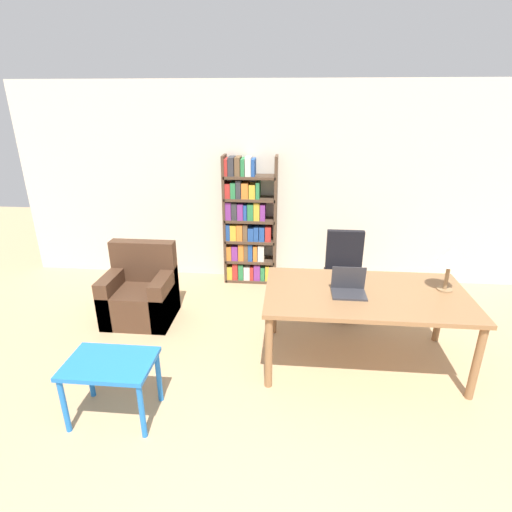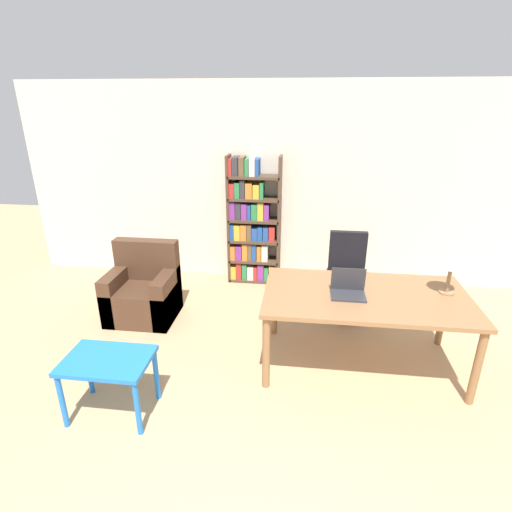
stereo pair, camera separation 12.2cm
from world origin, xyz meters
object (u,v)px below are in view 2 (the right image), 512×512
Objects in this scene: bookshelf at (251,225)px; desk at (365,302)px; laptop at (348,290)px; table_lamp at (452,261)px; armchair at (143,293)px; side_table_blue at (108,367)px; office_chair at (346,279)px.

desk is at bearing -53.96° from bookshelf.
table_lamp reaches higher than laptop.
laptop reaches higher than desk.
desk is at bearing -14.34° from armchair.
bookshelf reaches higher than laptop.
laptop is at bearing -16.22° from armchair.
table_lamp is at bearing 9.53° from laptop.
desk is at bearing -171.02° from table_lamp.
office_chair is at bearing 44.08° from side_table_blue.
office_chair reaches higher than desk.
laptop is 2.44m from armchair.
table_lamp is (0.75, 0.12, 0.40)m from desk.
laptop is at bearing -58.19° from bookshelf.
laptop is 0.35× the size of armchair.
table_lamp is 0.23× the size of bookshelf.
bookshelf is (-1.15, 1.86, 0.00)m from laptop.
laptop is at bearing 24.78° from side_table_blue.
desk is 2.57m from armchair.
laptop is 0.45× the size of side_table_blue.
desk is 1.09m from office_chair.
side_table_blue is 2.89m from bookshelf.
office_chair is 2.44m from armchair.
armchair is at bearing 170.94° from table_lamp.
office_chair is at bearing 131.03° from table_lamp.
table_lamp is 0.46× the size of armchair.
side_table_blue is 1.61m from armchair.
side_table_blue is 0.39× the size of bookshelf.
armchair is at bearing 163.78° from laptop.
desk is 1.06× the size of bookshelf.
side_table_blue is 0.76× the size of armchair.
armchair is at bearing -133.61° from bookshelf.
table_lamp reaches higher than office_chair.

